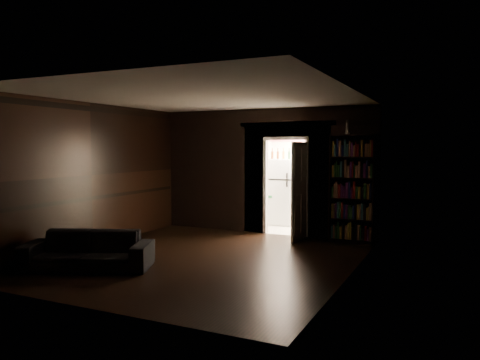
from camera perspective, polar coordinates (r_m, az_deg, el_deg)
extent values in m
plane|color=black|center=(8.24, -4.39, -9.62)|extent=(5.50, 5.50, 0.00)
cube|color=black|center=(11.06, -2.77, 1.21)|extent=(2.55, 0.10, 2.80)
cube|color=black|center=(10.02, 12.30, 0.83)|extent=(1.55, 0.10, 2.80)
cube|color=black|center=(10.36, 5.72, 6.81)|extent=(0.90, 0.10, 0.70)
cube|color=black|center=(9.51, -17.64, 0.57)|extent=(0.02, 5.50, 2.80)
cube|color=black|center=(7.12, 13.30, -0.44)|extent=(0.02, 5.50, 2.80)
cube|color=black|center=(5.80, -18.03, -1.52)|extent=(5.00, 0.02, 2.80)
cube|color=beige|center=(8.05, -4.50, 10.13)|extent=(5.00, 5.50, 0.02)
cube|color=white|center=(10.33, 5.56, -0.95)|extent=(1.04, 0.06, 2.17)
cube|color=beige|center=(11.33, 7.08, -6.14)|extent=(2.20, 1.80, 0.10)
cube|color=white|center=(11.99, 8.40, 0.43)|extent=(2.20, 0.10, 2.40)
cube|color=white|center=(11.55, 2.18, 0.33)|extent=(0.10, 1.60, 2.40)
cube|color=white|center=(10.90, 12.39, 0.02)|extent=(0.10, 1.60, 2.40)
cube|color=white|center=(11.17, 7.19, 6.60)|extent=(2.20, 1.80, 0.10)
cube|color=#D8747D|center=(11.91, 8.37, 5.31)|extent=(2.00, 0.04, 0.26)
imported|color=black|center=(7.95, -18.08, -7.48)|extent=(2.18, 1.57, 0.77)
cube|color=black|center=(9.74, 13.52, -1.05)|extent=(0.95, 0.54, 2.20)
cube|color=silver|center=(11.84, 5.06, -1.41)|extent=(0.84, 0.79, 1.65)
cube|color=white|center=(9.78, 7.23, -1.39)|extent=(0.07, 0.85, 2.05)
cube|color=silver|center=(9.68, 12.95, 6.30)|extent=(0.10, 0.10, 0.29)
cube|color=black|center=(11.71, 4.98, 3.24)|extent=(0.67, 0.09, 0.27)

